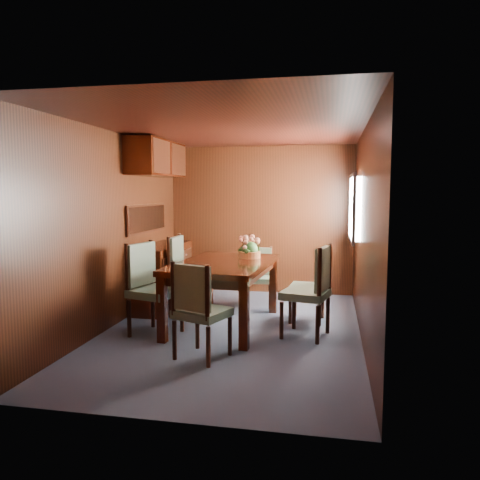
% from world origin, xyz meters
% --- Properties ---
extents(ground, '(4.50, 4.50, 0.00)m').
position_xyz_m(ground, '(0.00, 0.00, 0.00)').
color(ground, '#3C4151').
rests_on(ground, ground).
extents(room_shell, '(3.06, 4.52, 2.41)m').
position_xyz_m(room_shell, '(-0.10, 0.33, 1.63)').
color(room_shell, black).
rests_on(room_shell, ground).
extents(sideboard, '(0.48, 1.40, 0.90)m').
position_xyz_m(sideboard, '(-1.25, 1.00, 0.45)').
color(sideboard, black).
rests_on(sideboard, ground).
extents(dining_table, '(1.20, 1.80, 0.81)m').
position_xyz_m(dining_table, '(-0.15, 0.21, 0.69)').
color(dining_table, black).
rests_on(dining_table, ground).
extents(chair_left_near, '(0.61, 0.63, 1.09)m').
position_xyz_m(chair_left_near, '(-0.93, -0.27, 0.60)').
color(chair_left_near, black).
rests_on(chair_left_near, ground).
extents(chair_left_far, '(0.49, 0.51, 1.08)m').
position_xyz_m(chair_left_far, '(-0.81, 0.66, 0.60)').
color(chair_left_far, black).
rests_on(chair_left_far, ground).
extents(chair_right_near, '(0.59, 0.61, 1.07)m').
position_xyz_m(chair_right_near, '(0.94, -0.04, 0.59)').
color(chair_right_near, black).
rests_on(chair_right_near, ground).
extents(chair_right_far, '(0.46, 0.48, 0.93)m').
position_xyz_m(chair_right_far, '(0.92, 0.61, 0.52)').
color(chair_right_far, black).
rests_on(chair_right_far, ground).
extents(chair_head, '(0.59, 0.58, 0.99)m').
position_xyz_m(chair_head, '(-0.13, -0.99, 0.55)').
color(chair_head, black).
rests_on(chair_head, ground).
extents(chair_foot, '(0.44, 0.43, 0.86)m').
position_xyz_m(chair_foot, '(0.11, 1.34, 0.48)').
color(chair_foot, black).
rests_on(chair_foot, ground).
extents(flower_centerpiece, '(0.30, 0.30, 0.30)m').
position_xyz_m(flower_centerpiece, '(0.11, 0.59, 0.95)').
color(flower_centerpiece, '#B16836').
rests_on(flower_centerpiece, dining_table).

